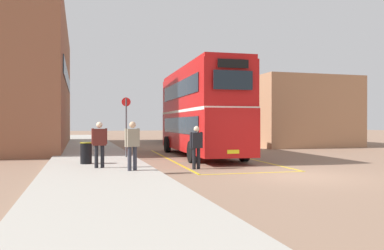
{
  "coord_description": "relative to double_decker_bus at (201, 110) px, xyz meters",
  "views": [
    {
      "loc": [
        -7.21,
        -11.74,
        1.82
      ],
      "look_at": [
        -0.55,
        11.09,
        1.7
      ],
      "focal_mm": 36.32,
      "sensor_mm": 36.0,
      "label": 1
    }
  ],
  "objects": [
    {
      "name": "pedestrian_waiting_near",
      "position": [
        -5.63,
        -5.24,
        -1.37
      ],
      "size": [
        0.58,
        0.25,
        1.72
      ],
      "color": "black",
      "rests_on": "sidewalk_left"
    },
    {
      "name": "single_deck_bus",
      "position": [
        3.11,
        15.84,
        -0.87
      ],
      "size": [
        3.57,
        9.7,
        3.02
      ],
      "color": "black",
      "rests_on": "ground"
    },
    {
      "name": "double_decker_bus",
      "position": [
        0.0,
        0.0,
        0.0
      ],
      "size": [
        3.13,
        10.59,
        4.75
      ],
      "color": "black",
      "rests_on": "ground"
    },
    {
      "name": "litter_bin",
      "position": [
        -6.08,
        -3.59,
        -1.93
      ],
      "size": [
        0.49,
        0.49,
        0.89
      ],
      "color": "black",
      "rests_on": "sidewalk_left"
    },
    {
      "name": "pedestrian_boarding",
      "position": [
        -1.91,
        -5.49,
        -1.53
      ],
      "size": [
        0.55,
        0.36,
        1.7
      ],
      "color": "black",
      "rests_on": "ground"
    },
    {
      "name": "pedestrian_waiting_far",
      "position": [
        -4.56,
        -6.4,
        -1.37
      ],
      "size": [
        0.54,
        0.4,
        1.73
      ],
      "color": "#2D2D38",
      "rests_on": "sidewalk_left"
    },
    {
      "name": "ground_plane",
      "position": [
        0.85,
        6.0,
        -2.51
      ],
      "size": [
        135.6,
        135.6,
        0.0
      ],
      "primitive_type": "plane",
      "color": "#846651"
    },
    {
      "name": "sidewalk_left",
      "position": [
        -5.65,
        8.4,
        -2.44
      ],
      "size": [
        4.0,
        57.6,
        0.14
      ],
      "primitive_type": "cube",
      "color": "#A39E93",
      "rests_on": "ground"
    },
    {
      "name": "bus_stop_sign",
      "position": [
        -4.12,
        -0.82,
        -0.62
      ],
      "size": [
        0.44,
        0.08,
        2.95
      ],
      "color": "#4C4C51",
      "rests_on": "sidewalk_left"
    },
    {
      "name": "bay_marking_yellow",
      "position": [
        -0.04,
        -1.93,
        -2.51
      ],
      "size": [
        4.72,
        12.67,
        0.01
      ],
      "color": "gold",
      "rests_on": "ground"
    },
    {
      "name": "depot_building_right",
      "position": [
        10.29,
        12.17,
        0.17
      ],
      "size": [
        7.95,
        16.57,
        5.36
      ],
      "color": "#AD7A56",
      "rests_on": "ground"
    },
    {
      "name": "brick_building_left",
      "position": [
        -10.6,
        11.61,
        2.27
      ],
      "size": [
        6.76,
        21.58,
        9.57
      ],
      "color": "brown",
      "rests_on": "ground"
    }
  ]
}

